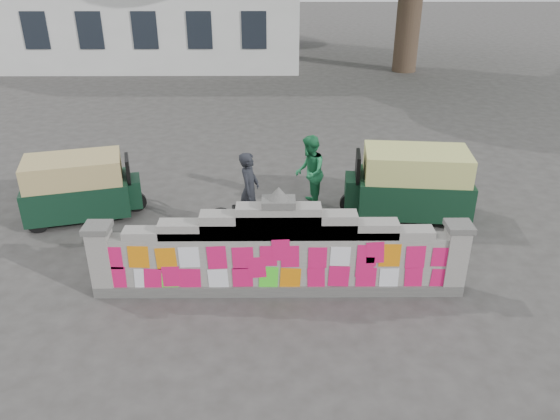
{
  "coord_description": "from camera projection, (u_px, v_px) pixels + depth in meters",
  "views": [
    {
      "loc": [
        -0.03,
        -8.0,
        5.57
      ],
      "look_at": [
        0.03,
        1.0,
        1.1
      ],
      "focal_mm": 35.0,
      "sensor_mm": 36.0,
      "label": 1
    }
  ],
  "objects": [
    {
      "name": "ground",
      "position": [
        279.0,
        291.0,
        9.64
      ],
      "size": [
        100.0,
        100.0,
        0.0
      ],
      "primitive_type": "plane",
      "color": "#383533",
      "rests_on": "ground"
    },
    {
      "name": "rickshaw_right",
      "position": [
        411.0,
        183.0,
        11.91
      ],
      "size": [
        2.85,
        1.52,
        1.55
      ],
      "rotation": [
        0.0,
        0.0,
        3.04
      ],
      "color": "black",
      "rests_on": "ground"
    },
    {
      "name": "parapet_wall",
      "position": [
        279.0,
        255.0,
        9.3
      ],
      "size": [
        6.48,
        0.44,
        2.01
      ],
      "color": "#4C4C49",
      "rests_on": "ground"
    },
    {
      "name": "cyclist_rider",
      "position": [
        250.0,
        202.0,
        11.07
      ],
      "size": [
        0.5,
        0.65,
        1.6
      ],
      "primitive_type": "imported",
      "rotation": [
        0.0,
        0.0,
        1.36
      ],
      "color": "black",
      "rests_on": "ground"
    },
    {
      "name": "rickshaw_left",
      "position": [
        79.0,
        187.0,
        11.89
      ],
      "size": [
        2.63,
        1.7,
        1.41
      ],
      "rotation": [
        0.0,
        0.0,
        0.26
      ],
      "color": "black",
      "rests_on": "ground"
    },
    {
      "name": "pedestrian",
      "position": [
        309.0,
        173.0,
        12.3
      ],
      "size": [
        0.72,
        0.88,
        1.71
      ],
      "primitive_type": "imported",
      "rotation": [
        0.0,
        0.0,
        -1.66
      ],
      "color": "#23814A",
      "rests_on": "ground"
    },
    {
      "name": "cyclist_bike",
      "position": [
        250.0,
        216.0,
        11.21
      ],
      "size": [
        1.89,
        0.99,
        0.95
      ],
      "primitive_type": "imported",
      "rotation": [
        0.0,
        0.0,
        1.36
      ],
      "color": "black",
      "rests_on": "ground"
    }
  ]
}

